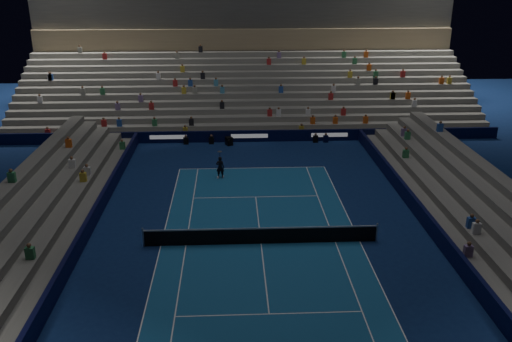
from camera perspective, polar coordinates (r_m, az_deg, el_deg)
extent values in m
plane|color=#0C1E4C|center=(29.64, 0.54, -7.76)|extent=(90.00, 90.00, 0.00)
cube|color=#174F83|center=(29.64, 0.54, -7.75)|extent=(10.97, 23.77, 0.01)
cube|color=black|center=(46.56, -0.72, 3.75)|extent=(44.00, 0.25, 1.00)
cube|color=#080B32|center=(31.43, 18.60, -6.17)|extent=(0.25, 37.00, 1.00)
cube|color=black|center=(30.50, -18.11, -6.96)|extent=(0.25, 37.00, 1.00)
cube|color=slate|center=(47.59, -0.76, 3.82)|extent=(44.00, 1.00, 0.50)
cube|color=slate|center=(48.48, -0.80, 4.44)|extent=(44.00, 1.00, 1.00)
cube|color=slate|center=(49.37, -0.84, 5.05)|extent=(44.00, 1.00, 1.50)
cube|color=slate|center=(50.27, -0.88, 5.63)|extent=(44.00, 1.00, 2.00)
cube|color=slate|center=(51.17, -0.91, 6.20)|extent=(44.00, 1.00, 2.50)
cube|color=slate|center=(52.07, -0.95, 6.74)|extent=(44.00, 1.00, 3.00)
cube|color=slate|center=(52.98, -0.99, 7.27)|extent=(44.00, 1.00, 3.50)
cube|color=slate|center=(53.90, -1.02, 7.78)|extent=(44.00, 1.00, 4.00)
cube|color=slate|center=(54.82, -1.05, 8.27)|extent=(44.00, 1.00, 4.50)
cube|color=slate|center=(55.74, -1.09, 8.74)|extent=(44.00, 1.00, 5.00)
cube|color=slate|center=(56.67, -1.12, 9.20)|extent=(44.00, 1.00, 5.50)
cube|color=slate|center=(57.60, -1.15, 9.64)|extent=(44.00, 1.00, 6.00)
cube|color=#937F5B|center=(58.03, -1.21, 13.83)|extent=(44.00, 0.60, 2.20)
cube|color=#3E3E3C|center=(59.17, -1.27, 16.49)|extent=(44.00, 2.40, 3.00)
cube|color=slate|center=(31.83, 19.90, -6.49)|extent=(1.00, 37.00, 0.50)
cube|color=slate|center=(32.11, 21.62, -5.98)|extent=(1.00, 37.00, 1.00)
cube|color=slate|center=(32.42, 23.30, -5.48)|extent=(1.00, 37.00, 1.50)
cube|color=slate|center=(32.77, 24.94, -4.98)|extent=(1.00, 37.00, 2.00)
cube|color=#60605B|center=(30.83, -19.50, -7.35)|extent=(1.00, 37.00, 0.50)
cube|color=#60605B|center=(31.03, -21.34, -6.90)|extent=(1.00, 37.00, 1.00)
cube|color=#60605B|center=(31.26, -23.14, -6.45)|extent=(1.00, 37.00, 1.50)
cube|color=#60605B|center=(31.52, -24.92, -5.99)|extent=(1.00, 37.00, 2.00)
cylinder|color=#B2B2B7|center=(29.76, -11.95, -6.94)|extent=(0.10, 0.10, 1.10)
cylinder|color=#B2B2B7|center=(30.39, 12.76, -6.39)|extent=(0.10, 0.10, 1.10)
cube|color=black|center=(29.43, 0.55, -6.99)|extent=(12.80, 0.03, 0.90)
cube|color=white|center=(29.20, 0.55, -6.14)|extent=(12.80, 0.04, 0.08)
imported|color=black|center=(38.40, -3.84, 0.40)|extent=(0.64, 0.47, 1.62)
cube|color=black|center=(45.78, -2.90, 3.22)|extent=(0.71, 0.78, 0.69)
cylinder|color=black|center=(45.25, -2.90, 3.28)|extent=(0.28, 0.38, 0.16)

